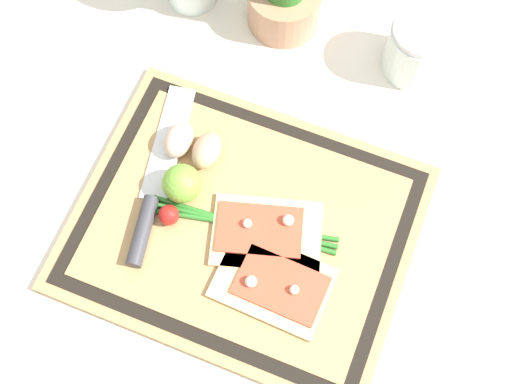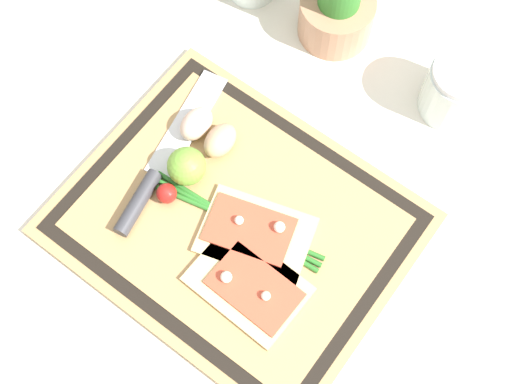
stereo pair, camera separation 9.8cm
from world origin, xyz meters
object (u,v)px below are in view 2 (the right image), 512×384
Objects in this scene: pizza_slice_far at (256,231)px; knife at (154,177)px; lime at (187,166)px; cherry_tomato_red at (167,193)px; pizza_slice_near at (249,285)px; egg_pink at (196,124)px; egg_brown at (220,140)px; sauce_jar at (456,91)px; herb_pot at (338,4)px.

pizza_slice_far reaches higher than knife.
cherry_tomato_red is at bearing -91.09° from lime.
pizza_slice_near is 2.71× the size of egg_pink.
pizza_slice_near is 0.21m from egg_brown.
cherry_tomato_red is 0.44m from sauce_jar.
lime is at bearing 154.83° from pizza_slice_near.
pizza_slice_far is at bearing 119.42° from pizza_slice_near.
sauce_jar is at bearing 80.12° from pizza_slice_near.
lime is 1.90× the size of cherry_tomato_red.
egg_brown is at bearing 148.17° from pizza_slice_far.
cherry_tomato_red is at bearing -93.64° from herb_pot.
cherry_tomato_red is at bearing -95.83° from egg_brown.
egg_brown is at bearing 80.81° from lime.
pizza_slice_near is 0.19m from lime.
herb_pot reaches higher than knife.
sauce_jar is (0.24, 0.33, -0.00)m from lime.
knife is at bearing -89.84° from egg_pink.
lime is 0.29× the size of herb_pot.
egg_pink is at bearing -135.82° from sauce_jar.
pizza_slice_far is 3.14× the size of lime.
sauce_jar reaches higher than knife.
herb_pot is at bearing 87.23° from egg_brown.
egg_pink reaches higher than knife.
pizza_slice_near is 0.08m from pizza_slice_far.
egg_brown is at bearing 65.78° from knife.
egg_brown reaches higher than pizza_slice_near.
cherry_tomato_red reaches higher than pizza_slice_near.
egg_pink is 1.03× the size of lime.
cherry_tomato_red is (0.03, -0.01, 0.01)m from knife.
herb_pot reaches higher than egg_pink.
egg_pink is 0.11m from cherry_tomato_red.
knife is at bearing -126.89° from sauce_jar.
lime reaches higher than cherry_tomato_red.
egg_pink is 0.30× the size of herb_pot.
knife is (-0.16, -0.02, 0.00)m from pizza_slice_far.
pizza_slice_far is 0.36m from sauce_jar.
pizza_slice_far is 3.04× the size of egg_pink.
sauce_jar reaches higher than lime.
knife is at bearing -98.72° from herb_pot.
sauce_jar is (0.07, 0.41, 0.02)m from pizza_slice_near.
pizza_slice_near is 0.54× the size of knife.
pizza_slice_far is at bearing 14.00° from cherry_tomato_red.
sauce_jar is at bearing 53.11° from knife.
herb_pot is at bearing 177.93° from sauce_jar.
egg_brown is 1.96× the size of cherry_tomato_red.
knife is 5.01× the size of egg_brown.
lime is at bearing -93.98° from herb_pot.
egg_brown is at bearing -1.26° from egg_pink.
egg_pink is (-0.00, 0.10, 0.01)m from knife.
sauce_jar is at bearing 72.32° from pizza_slice_far.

